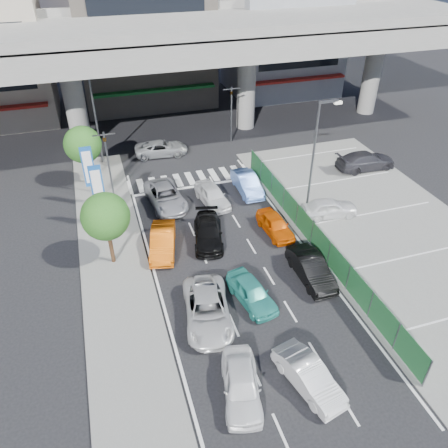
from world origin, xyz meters
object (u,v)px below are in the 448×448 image
object	(u,v)px
parked_sedan_white	(329,208)
traffic_cone	(309,231)
taxi_teal_mid	(252,292)
van_white_back_left	(241,385)
hatch_black_mid_right	(311,269)
traffic_light_right	(231,101)
street_lamp_left	(96,109)
traffic_light_left	(106,149)
sedan_black_mid	(208,232)
street_lamp_right	(316,148)
hatch_white_back_mid	(309,376)
signboard_near	(98,188)
crossing_wagon_silver	(161,148)
tree_far	(83,145)
taxi_orange_right	(275,225)
tree_near	(106,217)
sedan_white_front_mid	(212,195)
parked_sedan_dgrey	(366,161)
taxi_orange_left	(163,241)
kei_truck_front_right	(247,183)
signboard_far	(89,169)
sedan_white_mid_left	(207,309)
wagon_silver_front_left	(166,196)

from	to	relation	value
parked_sedan_white	traffic_cone	world-z (taller)	parked_sedan_white
taxi_teal_mid	parked_sedan_white	distance (m)	10.23
van_white_back_left	hatch_black_mid_right	distance (m)	8.77
traffic_light_right	street_lamp_left	bearing A→B (deg)	-175.17
traffic_light_left	parked_sedan_white	distance (m)	16.31
sedan_black_mid	parked_sedan_white	xyz separation A→B (m)	(8.85, 0.17, 0.09)
street_lamp_right	hatch_white_back_mid	world-z (taller)	street_lamp_right
signboard_near	crossing_wagon_silver	size ratio (longest dim) A/B	1.01
taxi_teal_mid	tree_far	bearing A→B (deg)	105.12
hatch_white_back_mid	taxi_orange_right	distance (m)	11.77
signboard_near	tree_near	bearing A→B (deg)	-87.13
crossing_wagon_silver	traffic_cone	xyz separation A→B (m)	(6.95, -15.13, -0.24)
sedan_black_mid	hatch_white_back_mid	bearing A→B (deg)	-70.56
sedan_white_front_mid	parked_sedan_dgrey	distance (m)	13.83
traffic_light_left	signboard_near	xyz separation A→B (m)	(-1.00, -4.01, -0.87)
hatch_white_back_mid	traffic_light_right	bearing A→B (deg)	65.29
tree_near	taxi_teal_mid	bearing A→B (deg)	-39.22
street_lamp_right	taxi_orange_left	size ratio (longest dim) A/B	1.91
kei_truck_front_right	parked_sedan_white	size ratio (longest dim) A/B	1.06
signboard_far	sedan_white_mid_left	bearing A→B (deg)	-69.86
signboard_near	taxi_teal_mid	size ratio (longest dim) A/B	1.24
traffic_light_left	hatch_white_back_mid	distance (m)	20.72
street_lamp_left	tree_far	xyz separation A→B (m)	(-1.47, -3.50, -1.38)
street_lamp_left	tree_near	bearing A→B (deg)	-92.76
hatch_black_mid_right	taxi_teal_mid	bearing A→B (deg)	-169.31
taxi_teal_mid	sedan_white_front_mid	world-z (taller)	sedan_white_front_mid
sedan_white_mid_left	traffic_cone	xyz separation A→B (m)	(8.37, 5.05, -0.29)
tree_near	van_white_back_left	xyz separation A→B (m)	(4.43, -10.90, -2.71)
sedan_white_mid_left	traffic_light_right	bearing A→B (deg)	77.89
traffic_light_right	wagon_silver_front_left	xyz separation A→B (m)	(-8.13, -9.35, -3.25)
street_lamp_left	signboard_near	bearing A→B (deg)	-94.99
sedan_black_mid	taxi_orange_right	size ratio (longest dim) A/B	1.21
taxi_teal_mid	taxi_orange_right	bearing A→B (deg)	45.74
traffic_light_left	street_lamp_left	size ratio (longest dim) A/B	0.65
tree_near	kei_truck_front_right	distance (m)	12.41
signboard_near	tree_near	distance (m)	4.01
traffic_light_left	sedan_black_mid	bearing A→B (deg)	-54.73
tree_near	hatch_black_mid_right	world-z (taller)	tree_near
wagon_silver_front_left	sedan_white_mid_left	bearing A→B (deg)	-96.17
hatch_black_mid_right	tree_far	bearing A→B (deg)	127.14
van_white_back_left	taxi_orange_left	distance (m)	11.27
tree_far	hatch_black_mid_right	distance (m)	19.46
hatch_black_mid_right	signboard_near	bearing A→B (deg)	141.23
traffic_light_left	tree_far	distance (m)	3.02
sedan_black_mid	taxi_orange_right	xyz separation A→B (m)	(4.49, -0.49, -0.02)
street_lamp_left	kei_truck_front_right	world-z (taller)	street_lamp_left
traffic_light_left	taxi_orange_right	world-z (taller)	traffic_light_left
tree_near	van_white_back_left	distance (m)	12.07
taxi_orange_right	parked_sedan_dgrey	bearing A→B (deg)	26.15
traffic_cone	taxi_orange_right	bearing A→B (deg)	151.17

